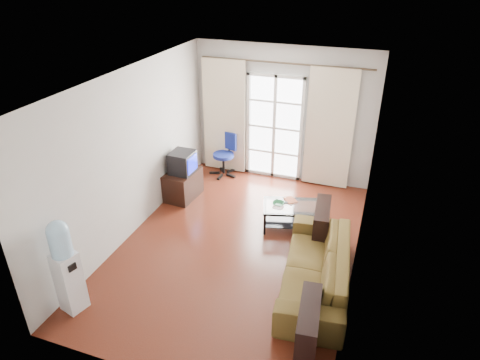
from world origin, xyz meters
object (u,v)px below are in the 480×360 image
crt_tv (181,162)px  task_chair (224,163)px  water_cooler (65,265)px  coffee_table (294,213)px  tv_stand (183,184)px  sofa (316,267)px

crt_tv → task_chair: bearing=73.5°
task_chair → crt_tv: bearing=-89.4°
task_chair → water_cooler: bearing=-77.2°
coffee_table → crt_tv: (-2.22, 0.29, 0.47)m
water_cooler → crt_tv: bearing=103.9°
task_chair → tv_stand: bearing=-89.6°
task_chair → water_cooler: 4.34m
sofa → coffee_table: sofa is taller
water_cooler → coffee_table: bearing=66.2°
tv_stand → crt_tv: size_ratio=1.58×
coffee_table → task_chair: (-1.83, 1.47, -0.00)m
task_chair → water_cooler: size_ratio=0.66×
sofa → water_cooler: 3.30m
tv_stand → task_chair: bearing=75.6°
sofa → task_chair: task_chair is taller
task_chair → coffee_table: bearing=-19.9°
coffee_table → water_cooler: 3.66m
crt_tv → task_chair: crt_tv is taller
sofa → tv_stand: (-2.85, 1.63, -0.05)m
coffee_table → tv_stand: 2.25m
water_cooler → tv_stand: bearing=104.0°
sofa → crt_tv: 3.30m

